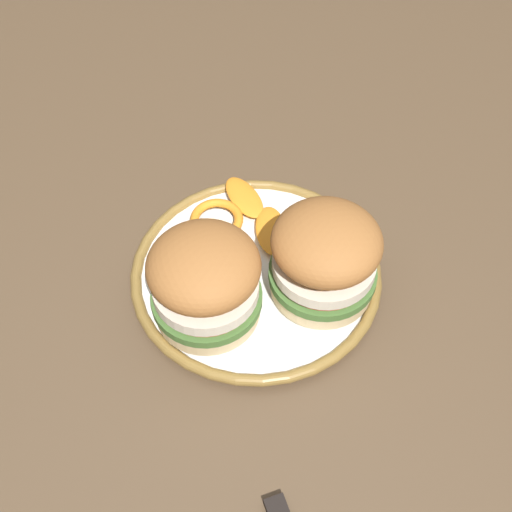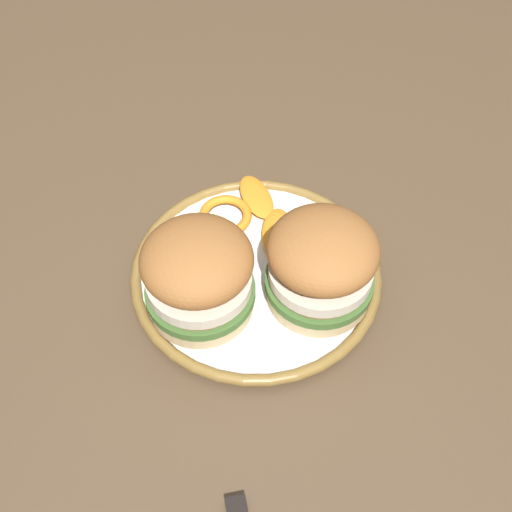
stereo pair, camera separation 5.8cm
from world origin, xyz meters
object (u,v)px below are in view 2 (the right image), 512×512
(dining_table, at_px, (227,368))
(dinner_plate, at_px, (256,273))
(sandwich_half_left, at_px, (321,264))
(sandwich_half_right, at_px, (198,275))

(dining_table, bearing_deg, dinner_plate, -23.82)
(dinner_plate, bearing_deg, dining_table, 156.18)
(sandwich_half_left, distance_m, sandwich_half_right, 0.12)
(dining_table, distance_m, sandwich_half_right, 0.16)
(dining_table, relative_size, sandwich_half_left, 11.00)
(dinner_plate, relative_size, sandwich_half_right, 2.15)
(dining_table, distance_m, dinner_plate, 0.12)
(dinner_plate, distance_m, sandwich_half_left, 0.09)
(dining_table, xyz_separation_m, sandwich_half_left, (0.04, -0.09, 0.16))
(sandwich_half_left, relative_size, sandwich_half_right, 1.02)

